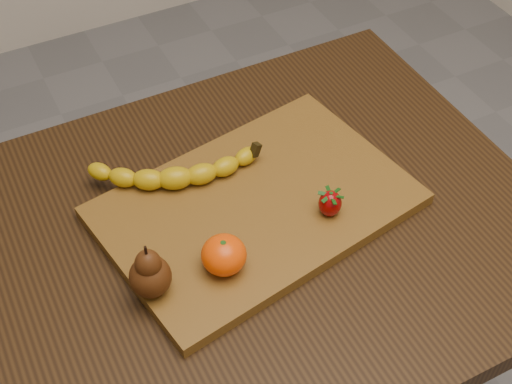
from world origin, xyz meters
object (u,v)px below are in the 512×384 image
table (217,279)px  cutting_board (256,206)px  pear (149,269)px  mandarin (224,255)px

table → cutting_board: 0.14m
table → pear: bearing=-154.0°
table → pear: (-0.12, -0.06, 0.16)m
cutting_board → pear: 0.22m
pear → mandarin: pear is taller
cutting_board → pear: bearing=-167.5°
mandarin → table: bearing=77.2°
table → pear: 0.21m
cutting_board → mandarin: mandarin is taller
table → mandarin: mandarin is taller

